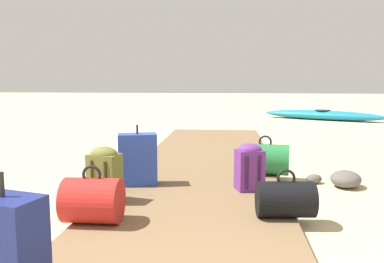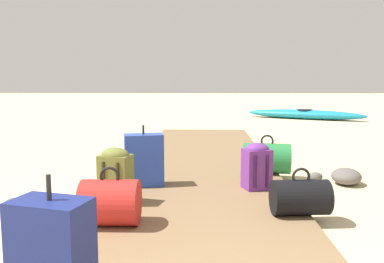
# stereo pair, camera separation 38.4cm
# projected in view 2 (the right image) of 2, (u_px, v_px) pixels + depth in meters

# --- Properties ---
(ground_plane) EXTENTS (60.00, 60.00, 0.00)m
(ground_plane) POSITION_uv_depth(u_px,v_px,m) (204.00, 198.00, 4.41)
(ground_plane) COLOR #CCB789
(boardwalk) EXTENTS (1.88, 8.80, 0.08)m
(boardwalk) POSITION_uv_depth(u_px,v_px,m) (204.00, 175.00, 5.28)
(boardwalk) COLOR brown
(boardwalk) RESTS_ON ground
(duffel_bag_red) EXTENTS (0.47, 0.38, 0.49)m
(duffel_bag_red) POSITION_uv_depth(u_px,v_px,m) (110.00, 202.00, 3.38)
(duffel_bag_red) COLOR red
(duffel_bag_red) RESTS_ON boardwalk
(backpack_purple) EXTENTS (0.33, 0.30, 0.51)m
(backpack_purple) POSITION_uv_depth(u_px,v_px,m) (257.00, 165.00, 4.47)
(backpack_purple) COLOR #6B2D84
(backpack_purple) RESTS_ON boardwalk
(duffel_bag_green) EXTENTS (0.64, 0.46, 0.49)m
(duffel_bag_green) POSITION_uv_depth(u_px,v_px,m) (267.00, 158.00, 5.22)
(duffel_bag_green) COLOR #237538
(duffel_bag_green) RESTS_ON boardwalk
(suitcase_navy) EXTENTS (0.42, 0.32, 0.75)m
(suitcase_navy) POSITION_uv_depth(u_px,v_px,m) (52.00, 261.00, 2.02)
(suitcase_navy) COLOR navy
(suitcase_navy) RESTS_ON boardwalk
(duffel_bag_black) EXTENTS (0.52, 0.35, 0.42)m
(duffel_bag_black) POSITION_uv_depth(u_px,v_px,m) (300.00, 197.00, 3.63)
(duffel_bag_black) COLOR black
(duffel_bag_black) RESTS_ON boardwalk
(suitcase_blue) EXTENTS (0.47, 0.33, 0.68)m
(suitcase_blue) POSITION_uv_depth(u_px,v_px,m) (144.00, 160.00, 4.61)
(suitcase_blue) COLOR #2847B7
(suitcase_blue) RESTS_ON boardwalk
(backpack_olive) EXTENTS (0.34, 0.28, 0.54)m
(backpack_olive) POSITION_uv_depth(u_px,v_px,m) (116.00, 174.00, 3.95)
(backpack_olive) COLOR olive
(backpack_olive) RESTS_ON boardwalk
(kayak) EXTENTS (3.59, 2.18, 0.30)m
(kayak) POSITION_uv_depth(u_px,v_px,m) (305.00, 114.00, 12.87)
(kayak) COLOR teal
(kayak) RESTS_ON ground
(rock_left_far) EXTENTS (0.24, 0.21, 0.14)m
(rock_left_far) POSITION_uv_depth(u_px,v_px,m) (15.00, 205.00, 3.94)
(rock_left_far) COLOR #5B5651
(rock_left_far) RESTS_ON ground
(rock_right_mid) EXTENTS (0.25, 0.22, 0.11)m
(rock_right_mid) POSITION_uv_depth(u_px,v_px,m) (315.00, 177.00, 5.13)
(rock_right_mid) COLOR #5B5651
(rock_right_mid) RESTS_ON ground
(rock_right_far) EXTENTS (0.44, 0.49, 0.20)m
(rock_right_far) POSITION_uv_depth(u_px,v_px,m) (346.00, 176.00, 4.99)
(rock_right_far) COLOR #5B5651
(rock_right_far) RESTS_ON ground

